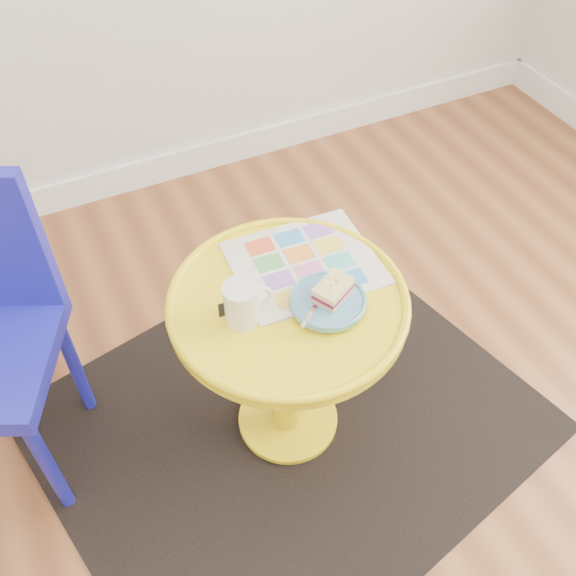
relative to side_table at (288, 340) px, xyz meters
name	(u,v)px	position (x,y,z in m)	size (l,w,h in m)	color
rug	(288,420)	(0.00, 0.00, -0.38)	(1.30, 1.10, 0.01)	black
side_table	(288,340)	(0.00, 0.00, 0.00)	(0.56, 0.56, 0.53)	yellow
newspaper	(304,263)	(0.09, 0.09, 0.15)	(0.34, 0.29, 0.01)	silver
mug	(242,303)	(-0.12, -0.01, 0.21)	(0.11, 0.08, 0.10)	white
plate	(328,302)	(0.07, -0.06, 0.17)	(0.17, 0.17, 0.02)	#538BB0
cake_slice	(333,290)	(0.09, -0.05, 0.20)	(0.11, 0.09, 0.04)	#D3BC8C
fork	(317,304)	(0.04, -0.06, 0.18)	(0.12, 0.10, 0.00)	silver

